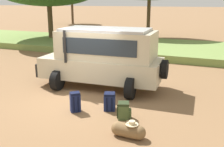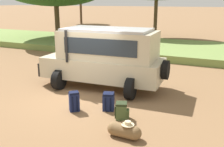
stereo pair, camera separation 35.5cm
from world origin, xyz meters
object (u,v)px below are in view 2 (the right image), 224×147
at_px(backpack_beside_front_wheel, 109,101).
at_px(backpack_near_rear_wheel, 122,111).
at_px(backpack_cluster_center, 74,102).
at_px(safari_vehicle, 105,57).
at_px(duffel_bag_low_black_case, 124,131).

distance_m(backpack_beside_front_wheel, backpack_near_rear_wheel, 0.80).
relative_size(backpack_cluster_center, backpack_near_rear_wheel, 1.25).
relative_size(backpack_beside_front_wheel, backpack_near_rear_wheel, 1.13).
distance_m(safari_vehicle, duffel_bag_low_black_case, 4.42).
bearing_deg(backpack_beside_front_wheel, backpack_cluster_center, -151.33).
distance_m(backpack_near_rear_wheel, duffel_bag_low_black_case, 1.14).
relative_size(safari_vehicle, backpack_near_rear_wheel, 10.31).
bearing_deg(backpack_near_rear_wheel, duffel_bag_low_black_case, -63.79).
relative_size(backpack_beside_front_wheel, backpack_cluster_center, 0.91).
height_order(safari_vehicle, backpack_beside_front_wheel, safari_vehicle).
bearing_deg(duffel_bag_low_black_case, safari_vehicle, 123.09).
relative_size(backpack_cluster_center, duffel_bag_low_black_case, 0.68).
xyz_separation_m(backpack_beside_front_wheel, backpack_cluster_center, (-0.99, -0.54, 0.03)).
height_order(backpack_cluster_center, backpack_near_rear_wheel, backpack_cluster_center).
bearing_deg(duffel_bag_low_black_case, backpack_cluster_center, 156.67).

